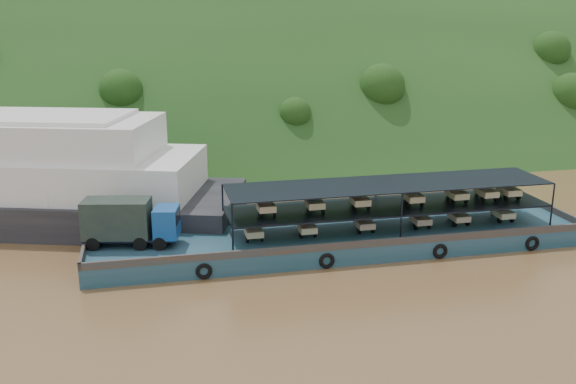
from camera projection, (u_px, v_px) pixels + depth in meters
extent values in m
plane|color=brown|center=(324.00, 244.00, 46.52)|extent=(160.00, 160.00, 0.00)
cube|color=#153312|center=(246.00, 147.00, 80.34)|extent=(140.00, 39.60, 39.60)
cube|color=#153E4B|center=(340.00, 240.00, 45.54)|extent=(35.00, 7.00, 1.20)
cube|color=#592D19|center=(327.00, 214.00, 48.51)|extent=(35.00, 0.20, 0.50)
cube|color=#592D19|center=(356.00, 245.00, 42.12)|extent=(35.00, 0.20, 0.50)
cube|color=#592D19|center=(558.00, 212.00, 49.00)|extent=(0.20, 7.00, 0.50)
cube|color=#592D19|center=(84.00, 248.00, 41.62)|extent=(0.20, 7.00, 0.50)
torus|color=black|center=(204.00, 271.00, 40.10)|extent=(1.06, 0.26, 1.06)
torus|color=black|center=(327.00, 261.00, 41.80)|extent=(1.06, 0.26, 1.06)
torus|color=black|center=(440.00, 251.00, 43.49)|extent=(1.06, 0.26, 1.06)
torus|color=black|center=(532.00, 243.00, 44.98)|extent=(1.06, 0.26, 1.06)
cylinder|color=black|center=(93.00, 244.00, 41.71)|extent=(0.95, 0.49, 0.90)
cylinder|color=black|center=(101.00, 234.00, 43.53)|extent=(0.95, 0.49, 0.90)
cylinder|color=black|center=(140.00, 244.00, 41.76)|extent=(0.95, 0.49, 0.90)
cylinder|color=black|center=(146.00, 234.00, 43.58)|extent=(0.95, 0.49, 0.90)
cylinder|color=black|center=(160.00, 243.00, 41.77)|extent=(0.95, 0.49, 0.90)
cylinder|color=black|center=(165.00, 234.00, 43.60)|extent=(0.95, 0.49, 0.90)
cube|color=black|center=(132.00, 237.00, 42.62)|extent=(6.41, 3.20, 0.18)
cube|color=navy|center=(167.00, 222.00, 42.38)|extent=(1.95, 2.43, 1.99)
cube|color=black|center=(178.00, 217.00, 42.29)|extent=(0.42, 1.78, 0.81)
cube|color=black|center=(117.00, 218.00, 42.25)|extent=(4.68, 3.01, 2.53)
cube|color=black|center=(388.00, 206.00, 45.68)|extent=(23.00, 5.00, 0.12)
cube|color=black|center=(389.00, 184.00, 45.24)|extent=(23.00, 5.00, 0.08)
cylinder|color=black|center=(233.00, 229.00, 40.89)|extent=(0.12, 0.12, 3.30)
cylinder|color=black|center=(223.00, 207.00, 45.59)|extent=(0.12, 0.12, 3.30)
cylinder|color=black|center=(401.00, 217.00, 43.33)|extent=(0.12, 0.12, 3.30)
cylinder|color=black|center=(376.00, 197.00, 48.03)|extent=(0.12, 0.12, 3.30)
cylinder|color=black|center=(552.00, 206.00, 45.77)|extent=(0.12, 0.12, 3.30)
cylinder|color=black|center=(514.00, 188.00, 50.47)|extent=(0.12, 0.12, 3.30)
cylinder|color=black|center=(250.00, 230.00, 44.96)|extent=(0.12, 0.52, 0.52)
cylinder|color=black|center=(247.00, 239.00, 43.17)|extent=(0.14, 0.52, 0.52)
cylinder|color=black|center=(262.00, 238.00, 43.38)|extent=(0.14, 0.52, 0.52)
cube|color=beige|center=(254.00, 232.00, 43.51)|extent=(1.15, 1.50, 0.44)
cube|color=#BA0C15|center=(251.00, 224.00, 44.54)|extent=(0.55, 0.80, 0.80)
cube|color=#BA0C15|center=(251.00, 218.00, 44.22)|extent=(0.50, 0.10, 0.10)
cylinder|color=black|center=(302.00, 226.00, 45.76)|extent=(0.12, 0.52, 0.52)
cylinder|color=black|center=(301.00, 235.00, 43.96)|extent=(0.14, 0.52, 0.52)
cylinder|color=black|center=(315.00, 234.00, 44.17)|extent=(0.14, 0.52, 0.52)
cube|color=beige|center=(307.00, 228.00, 44.30)|extent=(1.15, 1.50, 0.44)
cube|color=red|center=(303.00, 221.00, 45.33)|extent=(0.55, 0.80, 0.80)
cube|color=red|center=(304.00, 215.00, 45.01)|extent=(0.50, 0.10, 0.10)
cylinder|color=black|center=(358.00, 222.00, 46.64)|extent=(0.12, 0.52, 0.52)
cylinder|color=black|center=(359.00, 231.00, 44.85)|extent=(0.14, 0.52, 0.52)
cylinder|color=black|center=(373.00, 230.00, 45.06)|extent=(0.14, 0.52, 0.52)
cube|color=tan|center=(364.00, 224.00, 45.19)|extent=(1.15, 1.50, 0.44)
cube|color=#B20B18|center=(359.00, 217.00, 46.22)|extent=(0.55, 0.80, 0.80)
cube|color=#B20B18|center=(360.00, 211.00, 45.90)|extent=(0.50, 0.10, 0.10)
cylinder|color=black|center=(412.00, 218.00, 47.55)|extent=(0.12, 0.52, 0.52)
cylinder|color=black|center=(416.00, 226.00, 45.75)|extent=(0.14, 0.52, 0.52)
cylinder|color=black|center=(429.00, 225.00, 45.96)|extent=(0.14, 0.52, 0.52)
cube|color=tan|center=(421.00, 220.00, 46.09)|extent=(1.15, 1.50, 0.44)
cube|color=red|center=(414.00, 213.00, 47.13)|extent=(0.55, 0.80, 0.80)
cube|color=red|center=(416.00, 207.00, 46.80)|extent=(0.50, 0.10, 0.10)
cylinder|color=black|center=(450.00, 215.00, 48.19)|extent=(0.12, 0.52, 0.52)
cylinder|color=black|center=(455.00, 223.00, 46.39)|extent=(0.14, 0.52, 0.52)
cylinder|color=black|center=(467.00, 222.00, 46.60)|extent=(0.14, 0.52, 0.52)
cube|color=#CDB791|center=(459.00, 217.00, 46.73)|extent=(1.15, 1.50, 0.44)
cube|color=#AF0B0E|center=(452.00, 210.00, 47.77)|extent=(0.55, 0.80, 0.80)
cube|color=#AF0B0E|center=(454.00, 204.00, 47.44)|extent=(0.50, 0.10, 0.10)
cylinder|color=black|center=(493.00, 212.00, 48.95)|extent=(0.12, 0.52, 0.52)
cylinder|color=black|center=(500.00, 220.00, 47.15)|extent=(0.14, 0.52, 0.52)
cylinder|color=black|center=(512.00, 219.00, 47.37)|extent=(0.14, 0.52, 0.52)
cube|color=beige|center=(504.00, 214.00, 47.50)|extent=(1.15, 1.50, 0.44)
cube|color=red|center=(496.00, 207.00, 48.53)|extent=(0.55, 0.80, 0.80)
cube|color=red|center=(498.00, 201.00, 48.21)|extent=(0.50, 0.10, 0.10)
cylinder|color=black|center=(262.00, 206.00, 44.68)|extent=(0.12, 0.52, 0.52)
cylinder|color=black|center=(260.00, 214.00, 42.89)|extent=(0.14, 0.52, 0.52)
cylinder|color=black|center=(274.00, 213.00, 43.10)|extent=(0.14, 0.52, 0.52)
cube|color=beige|center=(266.00, 207.00, 43.23)|extent=(1.15, 1.50, 0.44)
cube|color=red|center=(263.00, 200.00, 44.26)|extent=(0.55, 0.80, 0.80)
cube|color=red|center=(263.00, 194.00, 43.94)|extent=(0.50, 0.10, 0.10)
cylinder|color=black|center=(309.00, 203.00, 45.40)|extent=(0.12, 0.52, 0.52)
cylinder|color=black|center=(309.00, 211.00, 43.61)|extent=(0.14, 0.52, 0.52)
cylinder|color=black|center=(323.00, 210.00, 43.82)|extent=(0.14, 0.52, 0.52)
cube|color=tan|center=(315.00, 204.00, 43.95)|extent=(1.15, 1.50, 0.44)
cube|color=#1B4FA6|center=(310.00, 197.00, 44.98)|extent=(0.55, 0.80, 0.80)
cube|color=#1B4FA6|center=(311.00, 191.00, 44.66)|extent=(0.50, 0.10, 0.10)
cylinder|color=black|center=(353.00, 200.00, 46.10)|extent=(0.12, 0.52, 0.52)
cylinder|color=black|center=(355.00, 207.00, 44.30)|extent=(0.14, 0.52, 0.52)
cylinder|color=black|center=(368.00, 207.00, 44.51)|extent=(0.14, 0.52, 0.52)
cube|color=#C5BA8B|center=(360.00, 201.00, 44.65)|extent=(1.15, 1.50, 0.44)
cube|color=#AA0B17|center=(355.00, 194.00, 45.68)|extent=(0.55, 0.80, 0.80)
cube|color=#AA0B17|center=(356.00, 188.00, 45.36)|extent=(0.50, 0.10, 0.10)
cylinder|color=black|center=(405.00, 196.00, 46.95)|extent=(0.12, 0.52, 0.52)
cylinder|color=black|center=(409.00, 204.00, 45.15)|extent=(0.14, 0.52, 0.52)
cylinder|color=black|center=(422.00, 203.00, 45.36)|extent=(0.14, 0.52, 0.52)
cube|color=#C6BA8C|center=(413.00, 197.00, 45.49)|extent=(1.15, 1.50, 0.44)
cube|color=beige|center=(407.00, 191.00, 46.53)|extent=(0.55, 0.80, 0.80)
cube|color=beige|center=(409.00, 185.00, 46.20)|extent=(0.50, 0.10, 0.10)
cylinder|color=black|center=(448.00, 194.00, 47.67)|extent=(0.12, 0.52, 0.52)
cylinder|color=black|center=(453.00, 201.00, 45.87)|extent=(0.14, 0.52, 0.52)
cylinder|color=black|center=(466.00, 200.00, 46.09)|extent=(0.14, 0.52, 0.52)
cube|color=#C8C38D|center=(458.00, 195.00, 46.22)|extent=(1.15, 1.50, 0.44)
cube|color=#AA0B0B|center=(450.00, 188.00, 47.25)|extent=(0.55, 0.80, 0.80)
cube|color=#AA0B0B|center=(452.00, 182.00, 46.93)|extent=(0.50, 0.10, 0.10)
cylinder|color=black|center=(499.00, 190.00, 48.56)|extent=(0.12, 0.52, 0.52)
cylinder|color=black|center=(506.00, 197.00, 46.76)|extent=(0.14, 0.52, 0.52)
cylinder|color=black|center=(518.00, 196.00, 46.98)|extent=(0.14, 0.52, 0.52)
cube|color=beige|center=(510.00, 191.00, 47.11)|extent=(1.15, 1.50, 0.44)
cube|color=beige|center=(502.00, 185.00, 48.14)|extent=(0.55, 0.80, 0.80)
cube|color=beige|center=(504.00, 179.00, 47.82)|extent=(0.50, 0.10, 0.10)
cylinder|color=black|center=(477.00, 192.00, 48.17)|extent=(0.12, 0.52, 0.52)
cylinder|color=black|center=(483.00, 199.00, 46.38)|extent=(0.14, 0.52, 0.52)
cylinder|color=black|center=(496.00, 198.00, 46.59)|extent=(0.14, 0.52, 0.52)
cube|color=beige|center=(487.00, 193.00, 46.72)|extent=(1.15, 1.50, 0.44)
cube|color=beige|center=(480.00, 186.00, 47.75)|extent=(0.55, 0.80, 0.80)
cube|color=beige|center=(481.00, 180.00, 47.43)|extent=(0.50, 0.10, 0.10)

